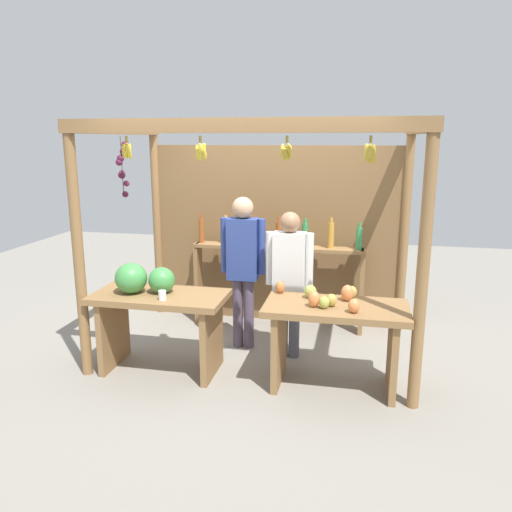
{
  "coord_description": "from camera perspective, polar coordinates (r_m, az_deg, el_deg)",
  "views": [
    {
      "loc": [
        1.0,
        -4.98,
        2.22
      ],
      "look_at": [
        0.0,
        -0.18,
        1.08
      ],
      "focal_mm": 35.23,
      "sensor_mm": 36.0,
      "label": 1
    }
  ],
  "objects": [
    {
      "name": "market_stall",
      "position": [
        5.57,
        1.25,
        4.55
      ],
      "size": [
        3.15,
        1.95,
        2.39
      ],
      "color": "olive",
      "rests_on": "ground"
    },
    {
      "name": "vendor_woman",
      "position": [
        5.08,
        3.8,
        -1.89
      ],
      "size": [
        0.48,
        0.21,
        1.52
      ],
      "rotation": [
        0.0,
        0.0,
        -0.17
      ],
      "color": "#515465",
      "rests_on": "ground"
    },
    {
      "name": "vendor_man",
      "position": [
        5.29,
        -1.48,
        -0.33
      ],
      "size": [
        0.48,
        0.22,
        1.64
      ],
      "rotation": [
        0.0,
        0.0,
        0.02
      ],
      "color": "#56495F",
      "rests_on": "ground"
    },
    {
      "name": "fruit_counter_right",
      "position": [
        4.6,
        8.91,
        -7.87
      ],
      "size": [
        1.27,
        0.64,
        0.93
      ],
      "color": "olive",
      "rests_on": "ground"
    },
    {
      "name": "bottle_shelf_unit",
      "position": [
        5.92,
        2.46,
        -0.62
      ],
      "size": [
        2.02,
        0.22,
        1.35
      ],
      "color": "olive",
      "rests_on": "ground"
    },
    {
      "name": "ground_plane",
      "position": [
        5.55,
        0.4,
        -10.44
      ],
      "size": [
        12.0,
        12.0,
        0.0
      ],
      "primitive_type": "plane",
      "color": "gray",
      "rests_on": "ground"
    },
    {
      "name": "fruit_counter_left",
      "position": [
        4.94,
        -11.37,
        -5.47
      ],
      "size": [
        1.27,
        0.64,
        1.07
      ],
      "color": "olive",
      "rests_on": "ground"
    }
  ]
}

